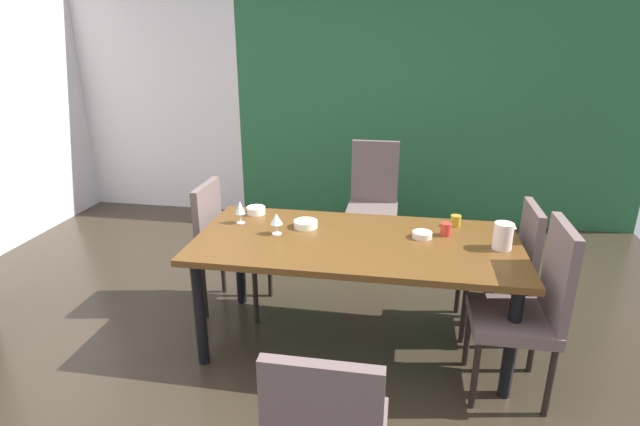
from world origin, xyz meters
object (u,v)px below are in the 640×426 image
(chair_right_near, at_px, (531,305))
(serving_bowl_west, at_px, (256,210))
(cup_south, at_px, (456,221))
(wine_glass_near_shelf, at_px, (276,219))
(serving_bowl_corner, at_px, (306,224))
(chair_left_far, at_px, (225,240))
(cup_north, at_px, (446,229))
(chair_head_far, at_px, (373,197))
(dining_table, at_px, (356,251))
(chair_right_far, at_px, (507,262))
(serving_bowl_right, at_px, (422,235))
(pitcher_east, at_px, (503,236))
(wine_glass_rear, at_px, (240,208))

(chair_right_near, height_order, serving_bowl_west, chair_right_near)
(cup_south, bearing_deg, wine_glass_near_shelf, -163.48)
(serving_bowl_corner, bearing_deg, chair_left_far, 165.61)
(chair_left_far, xyz_separation_m, cup_north, (1.52, -0.15, 0.25))
(chair_head_far, bearing_deg, serving_bowl_west, 54.29)
(chair_left_far, bearing_deg, dining_table, 72.14)
(chair_right_far, distance_m, serving_bowl_corner, 1.35)
(chair_right_near, relative_size, cup_south, 13.85)
(chair_right_far, xyz_separation_m, wine_glass_near_shelf, (-1.48, -0.31, 0.32))
(dining_table, bearing_deg, serving_bowl_corner, 156.26)
(chair_right_far, height_order, serving_bowl_right, chair_right_far)
(chair_head_far, distance_m, wine_glass_near_shelf, 1.51)
(chair_head_far, bearing_deg, pitcher_east, 121.46)
(chair_left_far, xyz_separation_m, serving_bowl_corner, (0.63, -0.16, 0.23))
(chair_head_far, height_order, chair_right_far, chair_head_far)
(chair_head_far, height_order, cup_south, chair_head_far)
(chair_right_near, xyz_separation_m, wine_glass_rear, (-1.78, 0.47, 0.29))
(chair_left_far, distance_m, serving_bowl_right, 1.41)
(dining_table, xyz_separation_m, wine_glass_rear, (-0.80, 0.16, 0.18))
(cup_north, bearing_deg, serving_bowl_corner, -179.12)
(dining_table, xyz_separation_m, cup_south, (0.62, 0.34, 0.11))
(chair_left_far, distance_m, cup_south, 1.62)
(serving_bowl_west, bearing_deg, chair_left_far, -170.77)
(chair_right_far, distance_m, serving_bowl_west, 1.74)
(chair_right_near, bearing_deg, serving_bowl_west, 68.96)
(wine_glass_rear, height_order, serving_bowl_right, wine_glass_rear)
(wine_glass_near_shelf, bearing_deg, dining_table, -0.96)
(wine_glass_near_shelf, distance_m, serving_bowl_west, 0.43)
(chair_right_far, distance_m, wine_glass_near_shelf, 1.54)
(chair_right_far, xyz_separation_m, serving_bowl_right, (-0.57, -0.21, 0.24))
(chair_right_near, distance_m, serving_bowl_right, 0.74)
(chair_right_near, bearing_deg, dining_table, 72.27)
(wine_glass_near_shelf, distance_m, wine_glass_rear, 0.32)
(pitcher_east, bearing_deg, chair_right_near, -69.88)
(chair_right_far, relative_size, pitcher_east, 5.61)
(cup_north, bearing_deg, dining_table, -163.01)
(serving_bowl_west, distance_m, serving_bowl_right, 1.18)
(chair_left_far, bearing_deg, wine_glass_rear, 48.85)
(chair_left_far, relative_size, cup_north, 11.71)
(cup_south, bearing_deg, chair_head_far, 119.97)
(serving_bowl_corner, distance_m, serving_bowl_right, 0.75)
(wine_glass_rear, relative_size, pitcher_east, 0.95)
(serving_bowl_west, bearing_deg, wine_glass_rear, -103.71)
(serving_bowl_right, bearing_deg, chair_right_near, -35.82)
(dining_table, height_order, chair_right_far, chair_right_far)
(wine_glass_near_shelf, bearing_deg, chair_left_far, 146.85)
(chair_left_far, relative_size, pitcher_east, 5.84)
(chair_right_near, xyz_separation_m, pitcher_east, (-0.12, 0.33, 0.26))
(wine_glass_near_shelf, xyz_separation_m, wine_glass_rear, (-0.29, 0.15, 0.01))
(dining_table, bearing_deg, cup_north, 16.99)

